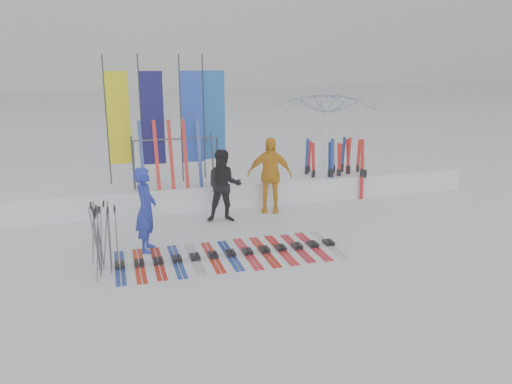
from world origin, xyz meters
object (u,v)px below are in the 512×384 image
object	(u,v)px
person_yellow	(270,175)
tent_canopy	(327,140)
ski_row	(230,254)
ski_rack	(175,155)
person_black	(224,186)
person_blue	(146,210)

from	to	relation	value
person_yellow	tent_canopy	world-z (taller)	tent_canopy
ski_row	ski_rack	bearing A→B (deg)	99.32
person_black	ski_rack	bearing A→B (deg)	135.55
person_blue	ski_rack	distance (m)	2.90
person_blue	ski_row	world-z (taller)	person_blue
tent_canopy	ski_row	world-z (taller)	tent_canopy
person_black	ski_row	xyz separation A→B (m)	(-0.37, -2.12, -0.81)
person_black	person_yellow	bearing A→B (deg)	29.85
person_yellow	tent_canopy	distance (m)	2.89
person_yellow	ski_rack	bearing A→B (deg)	177.90
person_yellow	tent_canopy	size ratio (longest dim) A/B	0.58
person_yellow	ski_row	xyz separation A→B (m)	(-1.63, -2.57, -0.90)
person_blue	ski_rack	bearing A→B (deg)	-4.79
person_blue	person_yellow	bearing A→B (deg)	-45.37
ski_row	person_yellow	bearing A→B (deg)	57.67
ski_row	tent_canopy	bearing A→B (deg)	47.53
person_black	ski_rack	world-z (taller)	ski_rack
person_black	ski_row	world-z (taller)	person_black
ski_row	ski_rack	xyz separation A→B (m)	(-0.56, 3.43, 1.35)
person_blue	tent_canopy	world-z (taller)	tent_canopy
person_yellow	person_black	bearing A→B (deg)	-140.75
tent_canopy	person_black	bearing A→B (deg)	-148.66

